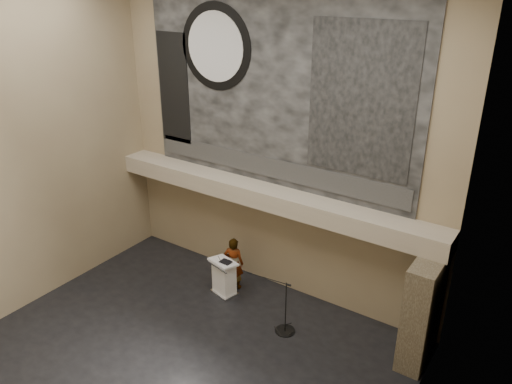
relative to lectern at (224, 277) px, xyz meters
The scene contains 19 objects.
floor 2.83m from the lectern, 74.47° to the right, with size 10.00×10.00×0.00m, color black.
wall_back 4.00m from the lectern, 60.62° to the left, with size 10.00×0.02×8.50m, color #826E52.
wall_left 6.24m from the lectern, 147.82° to the right, with size 0.02×8.00×8.50m, color #826E52.
wall_right 7.34m from the lectern, 25.00° to the right, with size 0.02×8.00×8.50m, color #826E52.
soffit 2.67m from the lectern, 51.08° to the left, with size 10.00×0.80×0.50m, color tan.
sprinkler_left 2.44m from the lectern, 134.48° to the left, with size 0.04×0.04×0.06m, color #B2893D.
sprinkler_right 3.50m from the lectern, 18.25° to the left, with size 0.04×0.04×0.06m, color #B2893D.
banner 5.36m from the lectern, 60.05° to the left, with size 8.00×0.05×5.00m, color black.
banner_text_strip 3.42m from the lectern, 59.27° to the left, with size 7.76×0.02×0.55m, color #2C2C2C.
banner_clock_rim 6.36m from the lectern, 130.15° to the left, with size 2.30×2.30×0.02m, color black.
banner_clock_face 6.36m from the lectern, 130.61° to the left, with size 1.84×1.84×0.02m, color silver.
banner_building_print 6.24m from the lectern, 21.71° to the left, with size 2.60×0.02×3.60m, color black.
banner_brick_print 5.67m from the lectern, 154.77° to the left, with size 1.10×0.02×3.20m, color black.
stone_pier 5.47m from the lectern, ahead, with size 0.60×1.40×2.70m, color #423829.
lectern is the anchor object (origin of this frame).
binder 0.58m from the lectern, 22.25° to the right, with size 0.31×0.25×0.04m, color black.
papers 0.57m from the lectern, 159.14° to the right, with size 0.23×0.31×0.01m, color white.
speaker_person 0.51m from the lectern, 86.89° to the left, with size 0.59×0.39×1.62m, color silver.
mic_stand 2.34m from the lectern, 10.97° to the right, with size 1.36×0.52×1.48m.
Camera 1 is at (6.77, -6.76, 8.45)m, focal length 35.00 mm.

